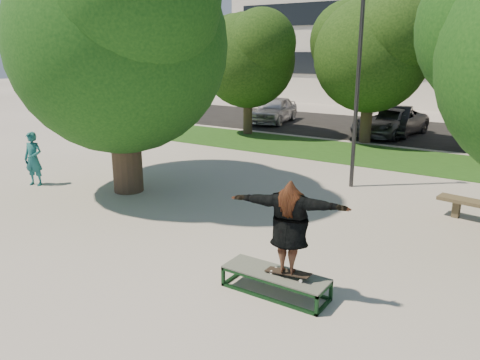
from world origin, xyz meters
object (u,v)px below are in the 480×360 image
Objects in this scene: tree_left at (119,31)px; grind_box at (275,283)px; car_silver_a at (274,110)px; car_dark at (395,121)px; lamppost at (358,79)px; bystander at (33,159)px; car_grey at (390,122)px.

tree_left is 3.95× the size of grind_box.
grind_box is 19.21m from car_silver_a.
car_silver_a is 6.73m from car_dark.
tree_left is 6.70m from lamppost.
bystander is (-9.23, 1.72, 0.62)m from grind_box.
lamppost reaches higher than car_silver_a.
car_grey reaches higher than grind_box.
lamppost is at bearing 14.62° from bystander.
bystander is at bearing -147.45° from lamppost.
bystander is 15.74m from car_grey.
lamppost is 1.45× the size of car_silver_a.
tree_left reaches higher than car_silver_a.
lamppost is 9.74m from car_grey.
car_grey is (3.70, 13.18, -3.78)m from tree_left.
lamppost is at bearing -60.08° from car_silver_a.
bystander reaches higher than grind_box.
bystander is (-2.71, -1.20, -3.61)m from tree_left.
bystander is 0.38× the size of car_silver_a.
lamppost reaches higher than bystander.
tree_left reaches higher than car_dark.
lamppost is (5.29, 3.91, -1.27)m from tree_left.
car_grey is at bearing -112.35° from car_dark.
lamppost reaches higher than car_grey.
grind_box is at bearing -79.76° from lamppost.
grind_box is 0.43× the size of car_silver_a.
car_grey is (6.63, -0.62, -0.08)m from car_silver_a.
car_dark is at bearing 48.36° from bystander.
lamppost is at bearing -69.58° from car_grey.
lamppost is 7.54m from grind_box.
grind_box is 9.41m from bystander.
lamppost is 13.09m from car_silver_a.
car_dark is 0.88× the size of car_grey.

